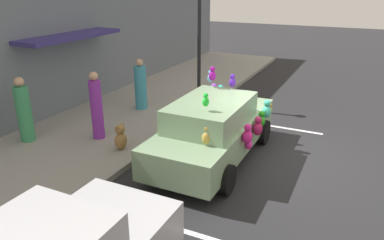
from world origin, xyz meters
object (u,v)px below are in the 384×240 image
teddy_bear_on_sidewalk (121,138)px  pedestrian_near_shopfront (24,112)px  pedestrian_walking_past (141,86)px  pedestrian_by_lamp (97,107)px  plush_covered_car (214,128)px  street_lamp_post (199,31)px

teddy_bear_on_sidewalk → pedestrian_near_shopfront: pedestrian_near_shopfront is taller
pedestrian_near_shopfront → pedestrian_walking_past: size_ratio=1.04×
pedestrian_near_shopfront → pedestrian_by_lamp: 1.84m
pedestrian_walking_past → pedestrian_by_lamp: 2.58m
plush_covered_car → street_lamp_post: (3.62, 2.07, 1.76)m
teddy_bear_on_sidewalk → pedestrian_near_shopfront: bearing=103.4°
plush_covered_car → pedestrian_walking_past: bearing=58.6°
street_lamp_post → pedestrian_by_lamp: street_lamp_post is taller
pedestrian_walking_past → pedestrian_by_lamp: pedestrian_by_lamp is taller
street_lamp_post → pedestrian_by_lamp: size_ratio=2.19×
street_lamp_post → pedestrian_near_shopfront: (-5.02, 2.66, -1.62)m
teddy_bear_on_sidewalk → pedestrian_by_lamp: (0.35, 0.97, 0.55)m
pedestrian_near_shopfront → pedestrian_walking_past: (3.52, -1.26, -0.04)m
street_lamp_post → pedestrian_by_lamp: bearing=165.0°
pedestrian_by_lamp → street_lamp_post: bearing=-15.0°
teddy_bear_on_sidewalk → pedestrian_near_shopfront: 2.66m
street_lamp_post → pedestrian_near_shopfront: street_lamp_post is taller
teddy_bear_on_sidewalk → pedestrian_by_lamp: pedestrian_by_lamp is taller
pedestrian_near_shopfront → plush_covered_car: bearing=-73.5°
street_lamp_post → pedestrian_near_shopfront: size_ratio=2.31×
plush_covered_car → pedestrian_near_shopfront: plush_covered_car is taller
street_lamp_post → pedestrian_walking_past: 2.64m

